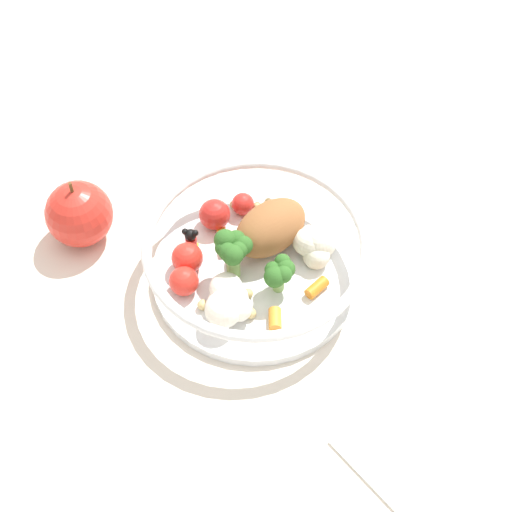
% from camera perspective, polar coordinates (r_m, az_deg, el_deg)
% --- Properties ---
extents(ground_plane, '(2.40, 2.40, 0.00)m').
position_cam_1_polar(ground_plane, '(0.75, 1.79, -1.95)').
color(ground_plane, silver).
extents(food_container, '(0.23, 0.23, 0.07)m').
position_cam_1_polar(food_container, '(0.73, 0.15, 0.10)').
color(food_container, white).
rests_on(food_container, ground_plane).
extents(loose_apple, '(0.07, 0.07, 0.08)m').
position_cam_1_polar(loose_apple, '(0.79, -13.85, 3.26)').
color(loose_apple, red).
rests_on(loose_apple, ground_plane).
extents(folded_napkin, '(0.14, 0.16, 0.01)m').
position_cam_1_polar(folded_napkin, '(0.67, 13.02, -15.57)').
color(folded_napkin, white).
rests_on(folded_napkin, ground_plane).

